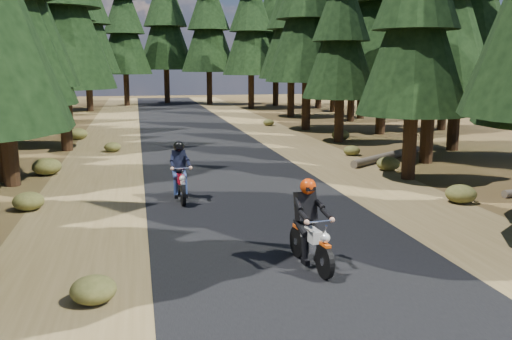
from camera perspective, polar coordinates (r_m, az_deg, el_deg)
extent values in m
plane|color=#402B17|center=(14.45, 1.23, -5.37)|extent=(120.00, 120.00, 0.00)
cube|color=black|center=(19.21, -2.14, -1.33)|extent=(6.00, 100.00, 0.01)
cube|color=brown|center=(19.00, -15.95, -1.88)|extent=(3.20, 100.00, 0.01)
cube|color=brown|center=(20.47, 10.65, -0.77)|extent=(3.20, 100.00, 0.01)
cylinder|color=black|center=(20.17, -23.70, 6.01)|extent=(0.51, 0.51, 5.34)
cylinder|color=black|center=(20.30, 15.25, 5.38)|extent=(0.48, 0.48, 4.52)
cone|color=black|center=(20.26, 15.64, 13.36)|extent=(3.84, 3.84, 5.65)
cylinder|color=black|center=(23.87, 16.95, 7.61)|extent=(0.53, 0.53, 5.84)
cylinder|color=black|center=(27.87, 19.41, 8.44)|extent=(0.56, 0.56, 6.43)
cylinder|color=black|center=(27.63, -18.66, 7.73)|extent=(0.53, 0.53, 5.72)
cone|color=black|center=(27.72, -19.11, 15.12)|extent=(4.86, 4.86, 7.15)
cylinder|color=black|center=(29.45, 8.36, 7.13)|extent=(0.48, 0.48, 4.51)
cone|color=black|center=(29.42, 8.51, 12.62)|extent=(3.83, 3.83, 5.64)
cylinder|color=black|center=(33.26, 12.51, 9.07)|extent=(0.56, 0.56, 6.47)
cone|color=black|center=(33.42, 12.79, 16.02)|extent=(5.50, 5.50, 8.09)
cylinder|color=black|center=(34.52, -18.43, 8.14)|extent=(0.53, 0.53, 5.64)
cone|color=black|center=(34.58, -18.78, 13.98)|extent=(4.79, 4.79, 7.05)
cylinder|color=black|center=(34.77, 5.07, 8.80)|extent=(0.53, 0.53, 5.83)
cone|color=black|center=(34.85, 5.17, 14.80)|extent=(4.95, 4.95, 7.29)
cylinder|color=black|center=(37.57, -23.91, 7.79)|extent=(0.52, 0.52, 5.45)
cylinder|color=black|center=(40.47, 9.52, 8.08)|extent=(0.48, 0.48, 4.61)
cone|color=black|center=(40.45, 9.65, 12.17)|extent=(3.92, 3.92, 5.77)
cone|color=black|center=(40.57, 9.74, 15.10)|extent=(3.00, 3.00, 4.15)
cylinder|color=black|center=(41.32, -18.91, 7.58)|extent=(0.48, 0.48, 4.42)
cone|color=black|center=(41.30, -19.14, 11.40)|extent=(3.76, 3.76, 5.52)
cone|color=black|center=(41.39, -19.31, 14.15)|extent=(2.87, 2.87, 3.98)
cylinder|color=black|center=(43.50, 3.53, 9.13)|extent=(0.53, 0.53, 5.76)
cone|color=black|center=(43.56, 3.58, 13.87)|extent=(4.90, 4.90, 7.21)
cylinder|color=black|center=(47.13, -22.62, 7.84)|extent=(0.49, 0.49, 4.75)
cone|color=black|center=(47.12, -22.88, 11.44)|extent=(4.04, 4.04, 5.93)
cone|color=black|center=(47.23, -23.07, 14.02)|extent=(3.09, 3.09, 4.27)
cylinder|color=black|center=(48.41, 7.78, 9.14)|extent=(0.53, 0.53, 5.66)
cone|color=black|center=(48.46, 7.89, 13.32)|extent=(4.81, 4.81, 7.07)
cone|color=black|center=(48.65, 7.97, 16.31)|extent=(3.68, 3.68, 5.09)
cylinder|color=black|center=(42.71, 10.51, 9.11)|extent=(0.54, 0.54, 6.00)
cone|color=black|center=(42.79, 10.69, 14.13)|extent=(5.10, 5.10, 7.50)
cylinder|color=black|center=(36.40, 18.27, 8.22)|extent=(0.52, 0.52, 5.60)
cone|color=black|center=(36.45, 18.60, 13.71)|extent=(4.76, 4.76, 7.00)
cylinder|color=black|center=(50.68, -16.42, 9.29)|extent=(0.56, 0.56, 6.40)
cone|color=black|center=(50.78, -16.66, 13.80)|extent=(5.44, 5.44, 8.00)
cylinder|color=black|center=(51.55, -0.49, 9.50)|extent=(0.54, 0.54, 6.00)
cone|color=black|center=(51.61, -0.50, 13.67)|extent=(5.10, 5.10, 7.50)
cone|color=black|center=(51.83, -0.50, 16.65)|extent=(3.90, 3.90, 5.40)
cylinder|color=black|center=(53.97, -19.40, 9.39)|extent=(0.57, 0.57, 6.80)
cone|color=black|center=(54.09, -19.68, 13.89)|extent=(5.78, 5.78, 8.50)
cylinder|color=black|center=(55.13, 1.99, 9.78)|extent=(0.56, 0.56, 6.40)
cone|color=black|center=(55.22, 2.02, 13.93)|extent=(5.44, 5.44, 8.00)
cylinder|color=black|center=(56.54, -12.87, 9.34)|extent=(0.54, 0.54, 6.00)
cone|color=black|center=(56.60, -13.03, 13.13)|extent=(5.10, 5.10, 7.50)
cone|color=black|center=(56.80, -13.15, 15.85)|extent=(3.90, 3.90, 5.40)
cylinder|color=black|center=(56.98, -4.70, 9.77)|extent=(0.56, 0.56, 6.40)
cone|color=black|center=(57.07, -4.76, 13.79)|extent=(5.44, 5.44, 8.00)
cylinder|color=black|center=(59.61, -8.95, 9.91)|extent=(0.57, 0.57, 6.80)
cone|color=black|center=(59.73, -9.07, 13.99)|extent=(5.78, 5.78, 8.50)
cylinder|color=black|center=(50.51, -23.35, 8.40)|extent=(0.52, 0.52, 5.60)
cone|color=black|center=(50.55, -23.64, 12.36)|extent=(4.76, 4.76, 7.00)
cone|color=black|center=(50.73, -23.86, 15.20)|extent=(3.64, 3.64, 5.04)
cylinder|color=black|center=(52.10, 6.30, 9.45)|extent=(0.54, 0.54, 6.00)
cone|color=black|center=(52.17, 6.39, 13.57)|extent=(5.10, 5.10, 7.50)
cone|color=black|center=(52.38, 6.45, 16.52)|extent=(3.90, 3.90, 5.40)
cylinder|color=#4C4233|center=(24.54, 13.05, 1.38)|extent=(4.52, 3.55, 0.32)
ellipsoid|color=#474C1E|center=(25.37, 9.56, 1.93)|extent=(0.73, 0.73, 0.44)
ellipsoid|color=#474C1E|center=(21.95, -20.20, 0.33)|extent=(1.03, 1.03, 0.62)
ellipsoid|color=#474C1E|center=(17.51, 19.81, -2.26)|extent=(0.89, 0.89, 0.53)
ellipsoid|color=#474C1E|center=(10.15, -15.95, -11.44)|extent=(0.78, 0.78, 0.47)
ellipsoid|color=#474C1E|center=(22.02, 13.09, 0.62)|extent=(0.88, 0.88, 0.53)
ellipsoid|color=#474C1E|center=(30.41, 8.47, 3.50)|extent=(0.93, 0.93, 0.56)
ellipsoid|color=#474C1E|center=(31.71, -17.40, 3.46)|extent=(1.01, 1.01, 0.61)
ellipsoid|color=#474C1E|center=(37.11, 1.27, 4.77)|extent=(0.71, 0.71, 0.42)
ellipsoid|color=#474C1E|center=(16.86, -21.80, -2.92)|extent=(0.85, 0.85, 0.51)
ellipsoid|color=#474C1E|center=(26.83, -14.15, 2.24)|extent=(0.75, 0.75, 0.45)
cube|color=black|center=(11.13, 5.55, -3.91)|extent=(0.42, 0.29, 0.57)
sphere|color=#B42F07|center=(11.03, 5.59, -1.82)|extent=(0.35, 0.35, 0.32)
cube|color=black|center=(16.68, -7.63, 0.88)|extent=(0.40, 0.25, 0.56)
sphere|color=black|center=(16.62, -7.67, 2.28)|extent=(0.33, 0.33, 0.31)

